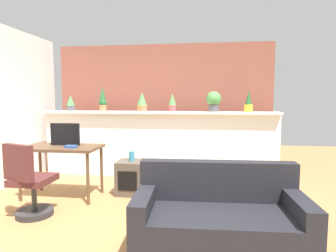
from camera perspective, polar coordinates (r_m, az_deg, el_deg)
The scene contains 17 objects.
ground_plane at distance 3.48m, azimuth -8.03°, elevation -18.79°, with size 12.00×12.00×0.00m, color #9E7042.
divider_wall at distance 5.20m, azimuth -2.06°, elevation -3.90°, with size 4.25×0.16×1.17m, color white.
plant_shelf at distance 5.09m, azimuth -2.16°, elevation 2.74°, with size 4.25×0.29×0.04m, color white.
brick_wall_behind at distance 5.72m, azimuth -1.04°, elevation 3.67°, with size 4.25×0.10×2.50m, color brown.
potted_plant_0 at distance 5.64m, azimuth -18.98°, elevation 4.36°, with size 0.15×0.15×0.29m.
potted_plant_1 at distance 5.37m, azimuth -13.00°, elevation 5.15°, with size 0.15×0.15×0.45m.
potted_plant_2 at distance 5.12m, azimuth -5.24°, elevation 4.83°, with size 0.18×0.18×0.34m.
potted_plant_3 at distance 5.06m, azimuth 0.88°, elevation 4.80°, with size 0.13×0.13×0.32m.
potted_plant_4 at distance 5.00m, azimuth 9.16°, elevation 5.08°, with size 0.26×0.26×0.35m.
potted_plant_5 at distance 5.05m, azimuth 15.86°, elevation 4.50°, with size 0.14×0.14×0.37m.
desk at distance 4.39m, azimuth -20.60°, elevation -4.89°, with size 1.10×0.60×0.75m.
tv_monitor at distance 4.41m, azimuth -19.96°, elevation -1.57°, with size 0.44×0.04×0.33m, color black.
office_chair at distance 3.85m, azimuth -26.07°, elevation -10.75°, with size 0.50×0.50×0.91m.
side_cube_shelf at distance 4.38m, azimuth -7.44°, elevation -10.19°, with size 0.40×0.41×0.50m.
vase_on_shelf at distance 4.32m, azimuth -7.31°, elevation -6.00°, with size 0.09×0.09×0.14m, color teal.
book_on_desk at distance 4.17m, azimuth -18.93°, elevation -3.94°, with size 0.16×0.11×0.04m, color #2D4C8C.
couch at distance 2.85m, azimuth 10.17°, elevation -18.31°, with size 1.60×0.84×0.80m.
Camera 1 is at (0.89, -3.05, 1.43)m, focal length 30.34 mm.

